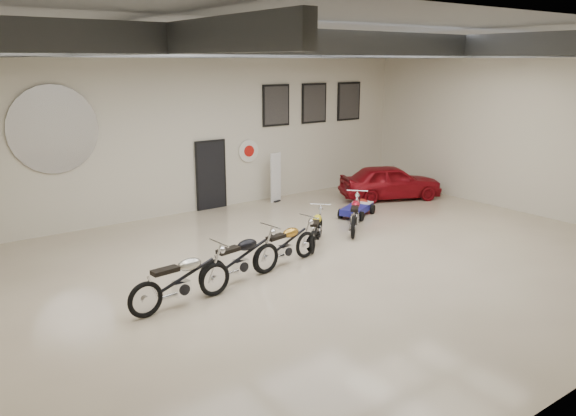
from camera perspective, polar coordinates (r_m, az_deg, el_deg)
floor at (r=12.86m, az=3.18°, el=-5.85°), size 16.00×12.00×0.01m
ceiling at (r=12.05m, az=3.53°, el=17.00°), size 16.00×12.00×0.01m
back_wall at (r=17.22m, az=-9.57°, el=7.81°), size 16.00×0.02×5.00m
right_wall at (r=18.33m, az=23.20°, el=7.25°), size 0.02×12.00×5.00m
ceiling_beams at (r=12.04m, az=3.51°, el=15.82°), size 15.80×11.80×0.32m
door at (r=17.63m, az=-7.85°, el=3.26°), size 0.92×0.08×2.10m
logo_plaque at (r=15.76m, az=-22.71°, el=7.36°), size 2.30×0.06×1.16m
poster_left at (r=18.66m, az=-1.23°, el=10.39°), size 1.05×0.08×1.35m
poster_mid at (r=19.62m, az=2.67°, el=10.59°), size 1.05×0.08×1.35m
poster_right at (r=20.66m, az=6.19°, el=10.73°), size 1.05×0.08×1.35m
oil_sign at (r=18.21m, az=-4.03°, el=5.81°), size 0.72×0.10×0.72m
banner_stand at (r=18.40m, az=-1.26°, el=3.25°), size 0.50×0.30×1.71m
motorcycle_silver at (r=10.80m, az=-10.82°, el=-7.07°), size 2.18×0.83×1.11m
motorcycle_black at (r=11.78m, az=-4.86°, el=-5.03°), size 2.16×0.95×1.09m
motorcycle_gold at (r=12.72m, az=-0.28°, el=-3.63°), size 2.03×0.93×1.02m
motorcycle_yellow at (r=14.07m, az=2.90°, el=-2.04°), size 1.67×1.60×0.92m
motorcycle_red at (r=15.34m, az=6.83°, el=-0.57°), size 1.79×1.74×0.99m
go_kart at (r=17.01m, az=7.19°, el=0.27°), size 1.80×1.37×0.60m
vintage_car at (r=19.17m, az=10.37°, el=2.65°), size 2.62×3.66×1.16m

